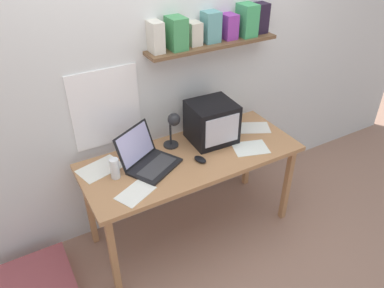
{
  "coord_description": "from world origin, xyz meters",
  "views": [
    {
      "loc": [
        -1.12,
        -1.96,
        2.34
      ],
      "look_at": [
        0.0,
        0.0,
        0.85
      ],
      "focal_mm": 35.0,
      "sensor_mm": 36.0,
      "label": 1
    }
  ],
  "objects": [
    {
      "name": "crt_monitor",
      "position": [
        0.24,
        0.12,
        0.91
      ],
      "size": [
        0.35,
        0.33,
        0.31
      ],
      "rotation": [
        0.0,
        0.0,
        -0.05
      ],
      "color": "black",
      "rests_on": "corner_desk"
    },
    {
      "name": "printed_handout",
      "position": [
        -0.64,
        0.18,
        0.75
      ],
      "size": [
        0.34,
        0.27,
        0.0
      ],
      "rotation": [
        0.0,
        0.0,
        0.26
      ],
      "color": "white",
      "rests_on": "corner_desk"
    },
    {
      "name": "laptop",
      "position": [
        -0.34,
        0.06,
        0.82
      ],
      "size": [
        0.46,
        0.45,
        0.26
      ],
      "rotation": [
        0.0,
        0.0,
        0.5
      ],
      "color": "black",
      "rests_on": "corner_desk"
    },
    {
      "name": "computer_mouse",
      "position": [
        0.01,
        -0.09,
        0.77
      ],
      "size": [
        0.08,
        0.12,
        0.03
      ],
      "rotation": [
        0.0,
        0.0,
        0.26
      ],
      "color": "black",
      "rests_on": "corner_desk"
    },
    {
      "name": "desk_lamp",
      "position": [
        -0.07,
        0.15,
        0.96
      ],
      "size": [
        0.11,
        0.16,
        0.3
      ],
      "rotation": [
        0.0,
        0.0,
        0.07
      ],
      "color": "#232326",
      "rests_on": "corner_desk"
    },
    {
      "name": "floor_cushion",
      "position": [
        -1.26,
        0.01,
        0.06
      ],
      "size": [
        0.52,
        0.52,
        0.12
      ],
      "color": "#9A474D",
      "rests_on": "ground_plane"
    },
    {
      "name": "juice_glass",
      "position": [
        -0.58,
        0.03,
        0.82
      ],
      "size": [
        0.06,
        0.06,
        0.15
      ],
      "color": "white",
      "rests_on": "corner_desk"
    },
    {
      "name": "ground_plane",
      "position": [
        0.0,
        0.0,
        0.0
      ],
      "size": [
        12.0,
        12.0,
        0.0
      ],
      "primitive_type": "plane",
      "color": "#9D7561"
    },
    {
      "name": "loose_paper_near_monitor",
      "position": [
        -0.53,
        -0.19,
        0.75
      ],
      "size": [
        0.29,
        0.25,
        0.0
      ],
      "rotation": [
        0.0,
        0.0,
        0.45
      ],
      "color": "white",
      "rests_on": "corner_desk"
    },
    {
      "name": "open_notebook",
      "position": [
        0.64,
        0.09,
        0.75
      ],
      "size": [
        0.31,
        0.27,
        0.0
      ],
      "rotation": [
        0.0,
        0.0,
        -0.47
      ],
      "color": "silver",
      "rests_on": "corner_desk"
    },
    {
      "name": "back_wall",
      "position": [
        0.01,
        0.41,
        1.31
      ],
      "size": [
        5.6,
        0.24,
        2.6
      ],
      "color": "silver",
      "rests_on": "ground_plane"
    },
    {
      "name": "loose_paper_near_laptop",
      "position": [
        0.43,
        -0.14,
        0.75
      ],
      "size": [
        0.3,
        0.26,
        0.0
      ],
      "rotation": [
        0.0,
        0.0,
        -0.31
      ],
      "color": "white",
      "rests_on": "corner_desk"
    },
    {
      "name": "corner_desk",
      "position": [
        0.0,
        0.0,
        0.68
      ],
      "size": [
        1.63,
        0.66,
        0.75
      ],
      "color": "#B67F51",
      "rests_on": "ground_plane"
    }
  ]
}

